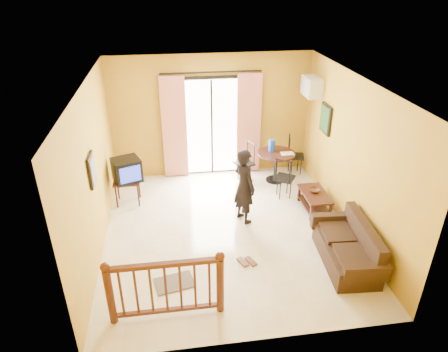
{
  "coord_description": "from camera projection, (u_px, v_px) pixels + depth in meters",
  "views": [
    {
      "loc": [
        -0.95,
        -6.08,
        4.4
      ],
      "look_at": [
        -0.04,
        0.2,
        1.07
      ],
      "focal_mm": 32.0,
      "sensor_mm": 36.0,
      "label": 1
    }
  ],
  "objects": [
    {
      "name": "sofa",
      "position": [
        349.0,
        249.0,
        6.58
      ],
      "size": [
        0.82,
        1.59,
        0.74
      ],
      "rotation": [
        0.0,
        0.0,
        -0.07
      ],
      "color": "black",
      "rests_on": "ground"
    },
    {
      "name": "air_conditioner",
      "position": [
        311.0,
        87.0,
        8.47
      ],
      "size": [
        0.31,
        0.6,
        0.4
      ],
      "color": "silver",
      "rests_on": "room_shell"
    },
    {
      "name": "water_jug",
      "position": [
        272.0,
        145.0,
        8.98
      ],
      "size": [
        0.15,
        0.15,
        0.27
      ],
      "primitive_type": "cylinder",
      "color": "blue",
      "rests_on": "dining_table"
    },
    {
      "name": "tv_table",
      "position": [
        127.0,
        183.0,
        8.21
      ],
      "size": [
        0.53,
        0.44,
        0.53
      ],
      "color": "black",
      "rests_on": "ground"
    },
    {
      "name": "ground",
      "position": [
        228.0,
        231.0,
        7.5
      ],
      "size": [
        5.0,
        5.0,
        0.0
      ],
      "primitive_type": "plane",
      "color": "beige",
      "rests_on": "ground"
    },
    {
      "name": "standing_person",
      "position": [
        244.0,
        186.0,
        7.5
      ],
      "size": [
        0.56,
        0.65,
        1.5
      ],
      "primitive_type": "imported",
      "rotation": [
        0.0,
        0.0,
        2.02
      ],
      "color": "black",
      "rests_on": "ground"
    },
    {
      "name": "balcony_door",
      "position": [
        212.0,
        126.0,
        9.08
      ],
      "size": [
        2.25,
        0.14,
        2.46
      ],
      "color": "black",
      "rests_on": "ground"
    },
    {
      "name": "sandals",
      "position": [
        247.0,
        262.0,
        6.7
      ],
      "size": [
        0.33,
        0.27,
        0.03
      ],
      "color": "#512C1B",
      "rests_on": "ground"
    },
    {
      "name": "picture_left",
      "position": [
        92.0,
        170.0,
        6.32
      ],
      "size": [
        0.05,
        0.42,
        0.52
      ],
      "color": "black",
      "rests_on": "room_shell"
    },
    {
      "name": "stair_balustrade",
      "position": [
        166.0,
        285.0,
        5.42
      ],
      "size": [
        1.63,
        0.13,
        1.04
      ],
      "color": "#471E0F",
      "rests_on": "ground"
    },
    {
      "name": "room_shell",
      "position": [
        228.0,
        148.0,
        6.7
      ],
      "size": [
        5.0,
        5.0,
        5.0
      ],
      "color": "white",
      "rests_on": "ground"
    },
    {
      "name": "doormat",
      "position": [
        174.0,
        283.0,
        6.26
      ],
      "size": [
        0.67,
        0.52,
        0.02
      ],
      "primitive_type": "cube",
      "rotation": [
        0.0,
        0.0,
        0.22
      ],
      "color": "#594E47",
      "rests_on": "ground"
    },
    {
      "name": "television",
      "position": [
        127.0,
        170.0,
        8.06
      ],
      "size": [
        0.66,
        0.63,
        0.47
      ],
      "rotation": [
        0.0,
        0.0,
        0.37
      ],
      "color": "black",
      "rests_on": "tv_table"
    },
    {
      "name": "serving_tray",
      "position": [
        287.0,
        153.0,
        8.89
      ],
      "size": [
        0.28,
        0.18,
        0.02
      ],
      "primitive_type": "cube",
      "rotation": [
        0.0,
        0.0,
        -0.0
      ],
      "color": "beige",
      "rests_on": "dining_table"
    },
    {
      "name": "dining_chairs",
      "position": [
        274.0,
        183.0,
        9.17
      ],
      "size": [
        1.78,
        1.56,
        0.95
      ],
      "color": "black",
      "rests_on": "ground"
    },
    {
      "name": "coffee_table",
      "position": [
        314.0,
        199.0,
        8.05
      ],
      "size": [
        0.48,
        0.86,
        0.38
      ],
      "color": "black",
      "rests_on": "ground"
    },
    {
      "name": "dining_table",
      "position": [
        276.0,
        159.0,
        9.02
      ],
      "size": [
        0.85,
        0.85,
        0.71
      ],
      "color": "black",
      "rests_on": "ground"
    },
    {
      "name": "bowl",
      "position": [
        314.0,
        190.0,
        8.02
      ],
      "size": [
        0.25,
        0.25,
        0.07
      ],
      "primitive_type": "imported",
      "rotation": [
        0.0,
        0.0,
        -0.19
      ],
      "color": "#512C1B",
      "rests_on": "coffee_table"
    },
    {
      "name": "botanical_print",
      "position": [
        326.0,
        119.0,
        8.15
      ],
      "size": [
        0.05,
        0.5,
        0.6
      ],
      "color": "black",
      "rests_on": "room_shell"
    }
  ]
}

